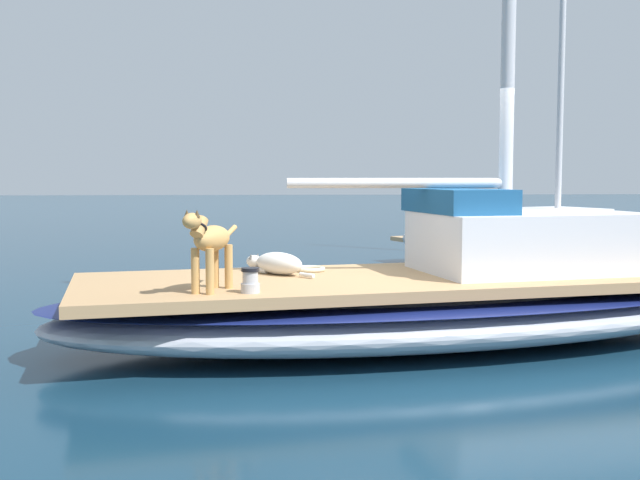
{
  "coord_description": "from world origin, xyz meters",
  "views": [
    {
      "loc": [
        7.28,
        -1.56,
        1.62
      ],
      "look_at": [
        0.0,
        -1.0,
        1.01
      ],
      "focal_mm": 42.43,
      "sensor_mm": 36.0,
      "label": 1
    }
  ],
  "objects_px": {
    "dog_white": "(276,263)",
    "dog_tan": "(210,242)",
    "deck_winch": "(250,281)",
    "coiled_rope": "(309,269)",
    "sailboat_main": "(421,307)",
    "moored_boat_port_side": "(534,233)"
  },
  "relations": [
    {
      "from": "dog_tan",
      "to": "deck_winch",
      "type": "bearing_deg",
      "value": 76.04
    },
    {
      "from": "dog_white",
      "to": "moored_boat_port_side",
      "type": "bearing_deg",
      "value": 142.69
    },
    {
      "from": "dog_white",
      "to": "dog_tan",
      "type": "relative_size",
      "value": 0.86
    },
    {
      "from": "dog_tan",
      "to": "moored_boat_port_side",
      "type": "xyz_separation_m",
      "value": [
        -7.77,
        5.65,
        -0.53
      ]
    },
    {
      "from": "dog_white",
      "to": "moored_boat_port_side",
      "type": "height_order",
      "value": "moored_boat_port_side"
    },
    {
      "from": "coiled_rope",
      "to": "moored_boat_port_side",
      "type": "xyz_separation_m",
      "value": [
        -6.44,
        4.73,
        -0.13
      ]
    },
    {
      "from": "deck_winch",
      "to": "moored_boat_port_side",
      "type": "relative_size",
      "value": 0.03
    },
    {
      "from": "deck_winch",
      "to": "coiled_rope",
      "type": "distance_m",
      "value": 1.53
    },
    {
      "from": "moored_boat_port_side",
      "to": "dog_tan",
      "type": "bearing_deg",
      "value": -36.03
    },
    {
      "from": "sailboat_main",
      "to": "deck_winch",
      "type": "xyz_separation_m",
      "value": [
        1.04,
        -1.66,
        0.42
      ]
    },
    {
      "from": "sailboat_main",
      "to": "dog_tan",
      "type": "xyz_separation_m",
      "value": [
        0.95,
        -2.0,
        0.75
      ]
    },
    {
      "from": "dog_white",
      "to": "deck_winch",
      "type": "xyz_separation_m",
      "value": [
        1.19,
        -0.24,
        -0.01
      ]
    },
    {
      "from": "sailboat_main",
      "to": "dog_white",
      "type": "height_order",
      "value": "dog_white"
    },
    {
      "from": "deck_winch",
      "to": "coiled_rope",
      "type": "bearing_deg",
      "value": 157.58
    },
    {
      "from": "dog_white",
      "to": "dog_tan",
      "type": "height_order",
      "value": "dog_tan"
    },
    {
      "from": "deck_winch",
      "to": "moored_boat_port_side",
      "type": "height_order",
      "value": "moored_boat_port_side"
    },
    {
      "from": "moored_boat_port_side",
      "to": "sailboat_main",
      "type": "bearing_deg",
      "value": -28.18
    },
    {
      "from": "dog_tan",
      "to": "coiled_rope",
      "type": "distance_m",
      "value": 1.66
    },
    {
      "from": "dog_white",
      "to": "sailboat_main",
      "type": "bearing_deg",
      "value": 83.63
    },
    {
      "from": "deck_winch",
      "to": "coiled_rope",
      "type": "relative_size",
      "value": 0.65
    },
    {
      "from": "dog_white",
      "to": "deck_winch",
      "type": "relative_size",
      "value": 3.66
    },
    {
      "from": "sailboat_main",
      "to": "deck_winch",
      "type": "height_order",
      "value": "deck_winch"
    }
  ]
}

